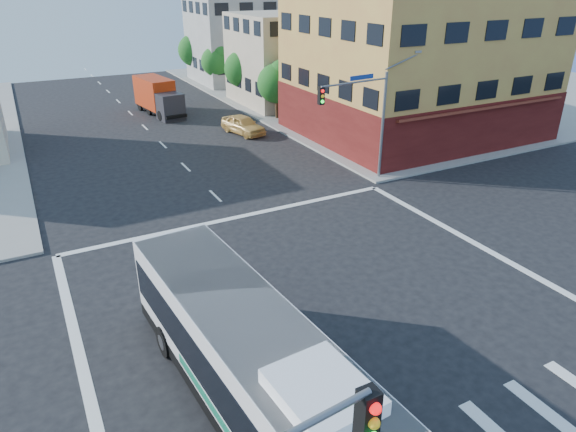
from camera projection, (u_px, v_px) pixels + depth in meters
ground at (326, 303)px, 21.27m from camera, size 120.00×120.00×0.00m
sidewalk_ne at (418, 84)px, 64.07m from camera, size 50.00×50.00×0.15m
corner_building_ne at (418, 63)px, 42.03m from camera, size 18.10×15.44×14.00m
building_east_near at (295, 58)px, 53.76m from camera, size 12.06×10.06×9.00m
building_east_far at (242, 40)px, 64.77m from camera, size 12.06×10.06×10.00m
signal_mast_ne at (364, 108)px, 31.50m from camera, size 7.91×1.13×8.07m
street_tree_a at (278, 81)px, 47.15m from camera, size 3.60×3.60×5.53m
street_tree_b at (243, 67)px, 53.50m from camera, size 3.80×3.80×5.79m
street_tree_c at (217, 60)px, 60.03m from camera, size 3.40×3.40×5.29m
street_tree_d at (194, 48)px, 66.26m from camera, size 4.00×4.00×6.03m
transit_bus at (255, 368)px, 14.96m from camera, size 3.82×13.47×3.94m
box_truck at (159, 97)px, 49.88m from camera, size 3.20×7.73×3.38m
parked_car at (243, 125)px, 43.95m from camera, size 2.88×4.92×1.57m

